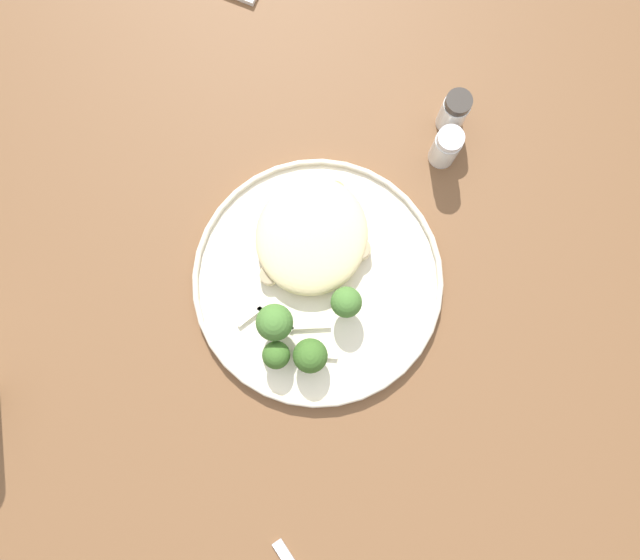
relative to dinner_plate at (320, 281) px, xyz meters
name	(u,v)px	position (x,y,z in m)	size (l,w,h in m)	color
ground	(338,308)	(0.05, -0.03, -0.75)	(6.00, 6.00, 0.00)	#665B51
wooden_dining_table	(351,257)	(0.05, -0.03, -0.09)	(1.40, 1.00, 0.74)	brown
dinner_plate	(320,281)	(0.00, 0.00, 0.00)	(0.29, 0.29, 0.02)	beige
noodle_bed	(314,236)	(0.05, 0.02, 0.02)	(0.14, 0.13, 0.04)	beige
seared_scallop_left_edge	(302,217)	(0.07, 0.04, 0.01)	(0.04, 0.04, 0.02)	#E5C689
seared_scallop_on_noodles	(363,250)	(0.04, -0.04, 0.01)	(0.02, 0.02, 0.02)	beige
seared_scallop_center_golden	(281,222)	(0.05, 0.06, 0.01)	(0.03, 0.03, 0.01)	#DBB77A
seared_scallop_tiny_bay	(337,192)	(0.10, 0.00, 0.01)	(0.02, 0.02, 0.01)	#E5C689
seared_scallop_half_hidden	(339,261)	(0.03, -0.02, 0.01)	(0.03, 0.03, 0.02)	#E5C689
seared_scallop_front_small	(289,246)	(0.03, 0.04, 0.01)	(0.02, 0.02, 0.01)	#DBB77A
seared_scallop_rear_pale	(271,276)	(-0.01, 0.06, 0.01)	(0.02, 0.02, 0.01)	beige
broccoli_floret_rear_charred	(277,323)	(-0.06, 0.03, 0.04)	(0.04, 0.04, 0.06)	#7A994C
broccoli_floret_small_sprig	(349,303)	(-0.02, -0.04, 0.04)	(0.03, 0.03, 0.05)	#89A356
broccoli_floret_beside_noodles	(279,356)	(-0.09, 0.02, 0.03)	(0.03, 0.03, 0.04)	#7A994C
broccoli_floret_tall_stalk	(313,356)	(-0.09, -0.01, 0.03)	(0.04, 0.04, 0.05)	#7A994C
onion_sliver_pale_crescent	(278,319)	(-0.05, 0.04, 0.01)	(0.05, 0.01, 0.00)	silver
onion_sliver_long_sliver	(311,327)	(-0.05, 0.00, 0.01)	(0.05, 0.01, 0.00)	silver
onion_sliver_curled_piece	(254,315)	(-0.06, 0.06, 0.01)	(0.04, 0.01, 0.00)	silver
onion_sliver_short_strip	(315,355)	(-0.08, -0.01, 0.01)	(0.05, 0.01, 0.00)	silver
salt_shaker	(448,148)	(0.18, -0.11, 0.02)	(0.03, 0.03, 0.07)	white
pepper_shaker	(456,112)	(0.23, -0.11, 0.02)	(0.03, 0.03, 0.07)	white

